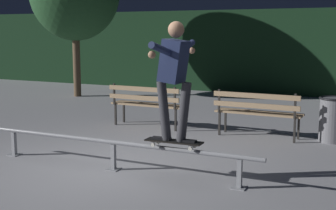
% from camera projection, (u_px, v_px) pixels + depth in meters
% --- Properties ---
extents(ground_plane, '(90.00, 90.00, 0.00)m').
position_uv_depth(ground_plane, '(118.00, 167.00, 6.86)').
color(ground_plane, '#99999E').
extents(hedge_backdrop, '(24.00, 1.20, 2.62)m').
position_uv_depth(hedge_backdrop, '(275.00, 52.00, 15.07)').
color(hedge_backdrop, black).
rests_on(hedge_backdrop, ground).
extents(grind_rail, '(4.36, 0.18, 0.43)m').
position_uv_depth(grind_rail, '(113.00, 147.00, 6.69)').
color(grind_rail, gray).
rests_on(grind_rail, ground).
extents(skateboard, '(0.79, 0.23, 0.09)m').
position_uv_depth(skateboard, '(174.00, 142.00, 6.26)').
color(skateboard, black).
rests_on(skateboard, grind_rail).
extents(skateboarder, '(0.62, 1.41, 1.56)m').
position_uv_depth(skateboarder, '(174.00, 71.00, 6.12)').
color(skateboarder, black).
rests_on(skateboarder, skateboard).
extents(park_bench_leftmost, '(1.61, 0.45, 0.88)m').
position_uv_depth(park_bench_leftmost, '(146.00, 101.00, 9.66)').
color(park_bench_leftmost, '#282623').
rests_on(park_bench_leftmost, ground).
extents(park_bench_left_center, '(1.61, 0.45, 0.88)m').
position_uv_depth(park_bench_left_center, '(257.00, 109.00, 8.67)').
color(park_bench_left_center, '#282623').
rests_on(park_bench_left_center, ground).
extents(trash_can, '(0.52, 0.52, 0.80)m').
position_uv_depth(trash_can, '(333.00, 119.00, 8.40)').
color(trash_can, slate).
rests_on(trash_can, ground).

